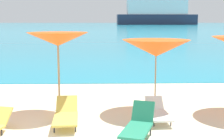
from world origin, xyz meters
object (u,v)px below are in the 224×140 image
Objects in this scene: umbrella_5 at (58,39)px; lounge_chair_1 at (138,124)px; lounge_chair_8 at (158,112)px; umbrella_6 at (156,48)px; cruise_ship at (157,11)px; lounge_chair_5 at (66,114)px.

umbrella_5 reaches higher than lounge_chair_1.
umbrella_6 is at bearing 80.89° from lounge_chair_8.
lounge_chair_1 reaches higher than lounge_chair_8.
umbrella_5 is 1.54× the size of lounge_chair_1.
lounge_chair_1 is at bearing -107.44° from umbrella_6.
umbrella_6 is at bearing -102.20° from cruise_ship.
umbrella_5 is 2.35m from lounge_chair_5.
cruise_ship is (36.98, 219.37, 7.58)m from umbrella_6.
lounge_chair_8 is at bearing -102.18° from cruise_ship.
lounge_chair_1 is (2.14, -2.42, -1.81)m from umbrella_5.
lounge_chair_1 is 0.91× the size of lounge_chair_5.
lounge_chair_5 is 2.47m from lounge_chair_8.
umbrella_5 reaches higher than lounge_chair_8.
lounge_chair_1 is 225.26m from cruise_ship.
cruise_ship reaches higher than lounge_chair_5.
lounge_chair_5 is at bearing -75.44° from umbrella_5.
umbrella_6 is at bearing 91.77° from lounge_chair_1.
umbrella_5 is at bearing -102.94° from cruise_ship.
umbrella_6 is at bearing 25.98° from lounge_chair_5.
cruise_ship reaches higher than umbrella_6.
lounge_chair_8 is (-0.11, -1.21, -1.63)m from umbrella_6.
lounge_chair_1 is 0.03× the size of cruise_ship.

